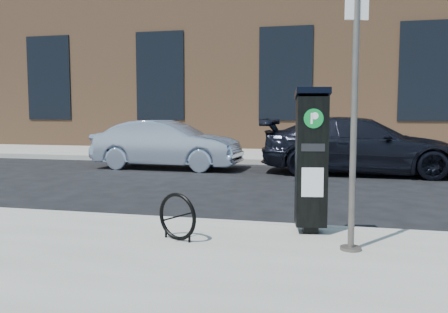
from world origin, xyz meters
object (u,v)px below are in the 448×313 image
(parking_kiosk, at_px, (311,159))
(sign_pole, at_px, (354,120))
(car_silver, at_px, (167,145))
(car_dark, at_px, (360,146))
(bike_rack, at_px, (177,217))

(parking_kiosk, xyz_separation_m, sign_pole, (0.45, -0.64, 0.48))
(car_silver, bearing_deg, car_dark, -87.73)
(sign_pole, height_order, car_dark, sign_pole)
(sign_pole, height_order, bike_rack, sign_pole)
(car_silver, xyz_separation_m, car_dark, (5.19, 0.07, 0.05))
(parking_kiosk, relative_size, car_dark, 0.34)
(sign_pole, distance_m, bike_rack, 2.18)
(sign_pole, distance_m, car_dark, 7.55)
(sign_pole, relative_size, bike_rack, 5.05)
(parking_kiosk, distance_m, car_dark, 6.92)
(car_silver, distance_m, car_dark, 5.19)
(car_silver, relative_size, car_dark, 0.82)
(sign_pole, relative_size, car_dark, 0.55)
(car_dark, bearing_deg, bike_rack, 162.74)
(sign_pole, bearing_deg, parking_kiosk, 104.74)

